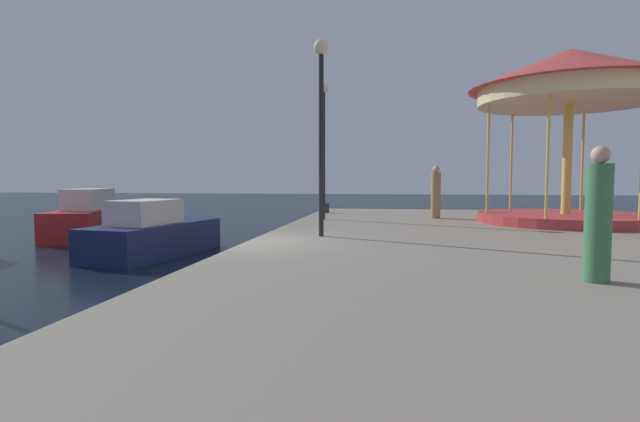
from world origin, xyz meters
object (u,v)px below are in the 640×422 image
motorboat_red (92,218)px  bollard_center (326,208)px  carousel (569,94)px  motorboat_navy (153,234)px  lamp_post_mid_promenade (321,105)px  person_near_carousel (598,218)px  person_far_corner (436,194)px  lamp_post_far_end (324,127)px

motorboat_red → bollard_center: 9.15m
carousel → bollard_center: 9.70m
motorboat_navy → lamp_post_mid_promenade: bearing=-13.4°
motorboat_red → motorboat_navy: bearing=-40.5°
carousel → person_near_carousel: bearing=-106.0°
motorboat_red → person_near_carousel: person_near_carousel is taller
lamp_post_mid_promenade → person_near_carousel: bearing=-45.5°
motorboat_red → person_far_corner: person_far_corner is taller
motorboat_navy → lamp_post_far_end: lamp_post_far_end is taller
lamp_post_far_end → person_far_corner: (3.90, 1.06, -2.30)m
lamp_post_far_end → person_near_carousel: size_ratio=2.55×
carousel → motorboat_red: bearing=178.6°
lamp_post_far_end → bollard_center: bearing=96.3°
person_far_corner → motorboat_navy: bearing=-150.2°
motorboat_navy → lamp_post_far_end: (4.42, 3.71, 3.37)m
motorboat_red → lamp_post_mid_promenade: bearing=-27.9°
carousel → motorboat_navy: bearing=-164.1°
motorboat_red → lamp_post_mid_promenade: (9.66, -5.12, 3.30)m
motorboat_red → motorboat_navy: 6.02m
lamp_post_mid_promenade → person_near_carousel: lamp_post_mid_promenade is taller
motorboat_red → person_far_corner: (12.89, 0.86, 0.98)m
motorboat_red → lamp_post_mid_promenade: 11.41m
motorboat_navy → carousel: carousel is taller
bollard_center → lamp_post_far_end: bearing=-83.7°
carousel → bollard_center: (-8.20, 3.43, -3.88)m
lamp_post_mid_promenade → carousel: bearing=33.2°
motorboat_red → person_near_carousel: size_ratio=2.99×
motorboat_red → carousel: 17.35m
motorboat_red → person_near_carousel: bearing=-34.4°
lamp_post_mid_promenade → motorboat_navy: bearing=166.6°
lamp_post_mid_promenade → person_far_corner: lamp_post_mid_promenade is taller
carousel → lamp_post_mid_promenade: 8.62m
motorboat_navy → person_far_corner: bearing=29.8°
person_far_corner → bollard_center: bearing=153.2°
person_near_carousel → person_far_corner: bearing=96.9°
lamp_post_mid_promenade → person_near_carousel: 6.84m
motorboat_red → bollard_center: bearing=19.2°
motorboat_red → bollard_center: (8.63, 3.01, 0.30)m
motorboat_red → person_far_corner: bearing=3.8°
motorboat_navy → carousel: size_ratio=0.75×
lamp_post_mid_promenade → lamp_post_far_end: (-0.67, 4.92, -0.01)m
motorboat_red → carousel: size_ratio=0.90×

